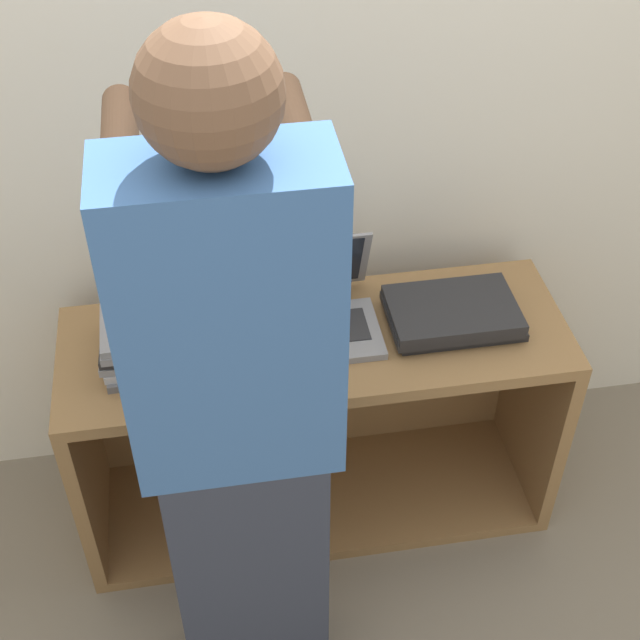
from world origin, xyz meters
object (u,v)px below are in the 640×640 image
(laptop_open, at_px, (313,311))
(laptop_stack_left, at_px, (170,334))
(person, at_px, (239,431))
(laptop_stack_right, at_px, (453,313))

(laptop_open, xyz_separation_m, laptop_stack_left, (-0.37, -0.05, 0.02))
(laptop_open, relative_size, person, 0.19)
(laptop_stack_left, distance_m, laptop_stack_right, 0.73)
(person, bearing_deg, laptop_stack_left, 105.96)
(laptop_stack_left, height_order, laptop_stack_right, laptop_stack_left)
(laptop_stack_right, height_order, person, person)
(laptop_open, relative_size, laptop_stack_right, 0.96)
(laptop_stack_right, distance_m, person, 0.78)
(laptop_open, bearing_deg, laptop_stack_left, -172.36)
(laptop_open, bearing_deg, laptop_stack_right, -8.10)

